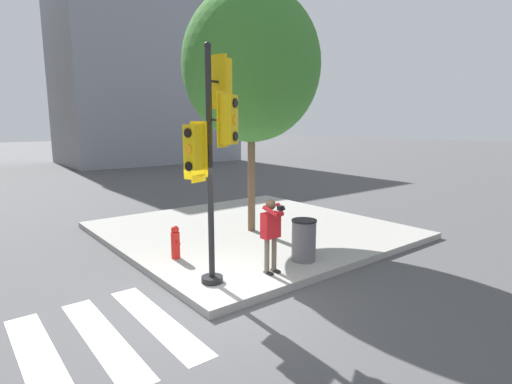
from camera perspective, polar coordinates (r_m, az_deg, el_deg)
ground_plane at (r=7.84m, az=-5.48°, el=-15.47°), size 160.00×160.00×0.00m
sidewalk_corner at (r=12.42m, az=-0.76°, el=-5.45°), size 8.00×8.00×0.17m
crosswalk_stripes at (r=6.92m, az=-32.59°, el=-20.67°), size 5.04×3.13×0.01m
traffic_signal_pole at (r=7.72m, az=-6.64°, el=7.11°), size 1.14×1.10×4.65m
person_photographer at (r=8.48m, az=2.17°, el=-5.34°), size 0.50×0.53×1.60m
street_tree at (r=11.75m, az=-0.68°, el=17.59°), size 3.89×3.89×6.92m
fire_hydrant at (r=9.71m, az=-11.43°, el=-7.04°), size 0.21×0.27×0.80m
trash_bin at (r=9.42m, az=6.85°, el=-6.83°), size 0.59×0.59×0.98m
building_right at (r=37.55m, az=-15.49°, el=16.08°), size 14.35×8.91×15.42m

